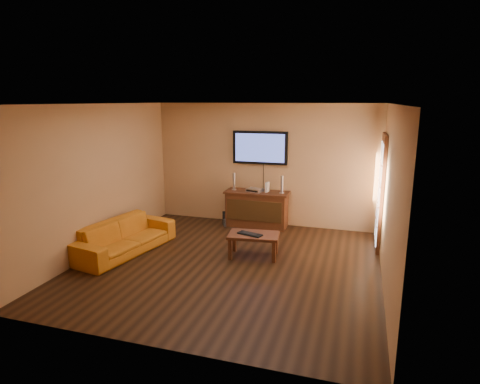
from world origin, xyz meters
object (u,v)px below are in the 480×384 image
at_px(media_console, 257,209).
at_px(coffee_table, 254,237).
at_px(speaker_left, 234,182).
at_px(bottle, 225,223).
at_px(sofa, 124,231).
at_px(keyboard, 250,234).
at_px(av_receiver, 255,190).
at_px(subwoofer, 229,218).
at_px(game_console, 267,187).
at_px(television, 260,148).
at_px(speaker_right, 282,185).

distance_m(media_console, coffee_table, 1.81).
bearing_deg(speaker_left, bottle, -113.40).
bearing_deg(sofa, speaker_left, -21.13).
distance_m(coffee_table, keyboard, 0.11).
xyz_separation_m(av_receiver, subwoofer, (-0.61, -0.01, -0.70)).
xyz_separation_m(speaker_left, game_console, (0.76, 0.01, -0.07)).
bearing_deg(television, keyboard, -80.40).
distance_m(game_console, subwoofer, 1.17).
height_order(coffee_table, game_console, game_console).
bearing_deg(subwoofer, game_console, -18.00).
bearing_deg(av_receiver, coffee_table, -59.39).
bearing_deg(game_console, speaker_left, -170.06).
xyz_separation_m(television, bottle, (-0.66, -0.50, -1.65)).
bearing_deg(speaker_left, keyboard, -64.29).
xyz_separation_m(television, keyboard, (0.35, -2.04, -1.29)).
xyz_separation_m(game_console, subwoofer, (-0.88, -0.07, -0.77)).
distance_m(sofa, keyboard, 2.33).
bearing_deg(media_console, speaker_right, -0.37).
distance_m(av_receiver, keyboard, 1.87).
distance_m(coffee_table, game_console, 1.88).
bearing_deg(speaker_left, sofa, -121.96).
relative_size(av_receiver, keyboard, 0.70).
relative_size(game_console, bottle, 1.11).
relative_size(speaker_right, game_console, 1.78).
height_order(av_receiver, keyboard, av_receiver).
distance_m(av_receiver, subwoofer, 0.93).
bearing_deg(keyboard, coffee_table, 41.72).
height_order(game_console, keyboard, game_console).
bearing_deg(sofa, bottle, -22.28).
distance_m(coffee_table, subwoofer, 2.03).
height_order(television, keyboard, television).
relative_size(speaker_right, av_receiver, 1.16).
distance_m(television, speaker_right, 0.97).
height_order(media_console, television, television).
relative_size(television, av_receiver, 3.71).
height_order(coffee_table, av_receiver, av_receiver).
bearing_deg(subwoofer, bottle, -115.23).
xyz_separation_m(media_console, keyboard, (0.35, -1.82, 0.04)).
height_order(media_console, speaker_right, speaker_right).
distance_m(speaker_right, keyboard, 1.90).
bearing_deg(sofa, media_console, -30.17).
height_order(sofa, bottle, sofa).
xyz_separation_m(media_console, television, (0.00, 0.23, 1.34)).
relative_size(coffee_table, sofa, 0.47).
distance_m(media_console, subwoofer, 0.71).
height_order(subwoofer, keyboard, keyboard).
bearing_deg(sofa, speaker_right, -37.38).
xyz_separation_m(speaker_right, subwoofer, (-1.21, -0.04, -0.84)).
bearing_deg(subwoofer, media_console, -18.57).
height_order(subwoofer, bottle, subwoofer).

